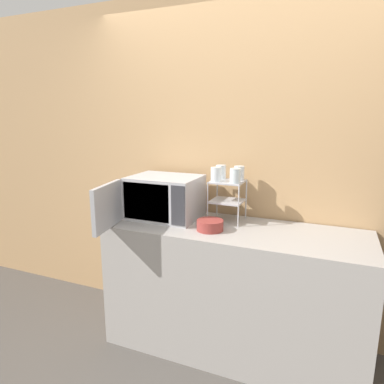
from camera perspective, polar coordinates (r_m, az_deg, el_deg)
ground_plane at (r=2.59m, az=4.32°, el=-28.15°), size 12.00×12.00×0.00m
wall_back at (r=2.66m, az=9.47°, el=3.90°), size 8.00×0.06×2.60m
counter at (r=2.59m, az=6.84°, el=-15.86°), size 1.80×0.64×0.93m
microwave at (r=2.59m, az=-4.95°, el=-0.92°), size 0.54×0.80×0.32m
dish_rack at (r=2.51m, az=5.92°, el=-0.04°), size 0.24×0.23×0.30m
glass_front_left at (r=2.45m, az=4.02°, el=2.94°), size 0.07×0.07×0.10m
glass_back_right at (r=2.53m, az=7.87°, el=3.15°), size 0.07×0.07×0.10m
glass_front_right at (r=2.40m, az=7.20°, el=2.69°), size 0.07×0.07×0.10m
glass_back_left at (r=2.56m, az=4.85°, el=3.36°), size 0.07×0.07×0.10m
bowl at (r=2.34m, az=3.03°, el=-5.57°), size 0.18×0.18×0.07m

